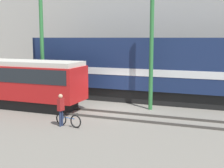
{
  "coord_description": "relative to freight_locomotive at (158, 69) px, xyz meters",
  "views": [
    {
      "loc": [
        7.19,
        -18.74,
        4.7
      ],
      "look_at": [
        0.15,
        -0.67,
        1.8
      ],
      "focal_mm": 50.0,
      "sensor_mm": 36.0,
      "label": 1
    }
  ],
  "objects": [
    {
      "name": "building_backdrop",
      "position": [
        -2.12,
        7.75,
        4.23
      ],
      "size": [
        34.82,
        6.0,
        13.38
      ],
      "color": "#B7B2A8",
      "rests_on": "ground"
    },
    {
      "name": "utility_pole_left",
      "position": [
        -8.12,
        -2.58,
        2.06
      ],
      "size": [
        0.28,
        0.28,
        9.05
      ],
      "color": "#2D7238",
      "rests_on": "ground"
    },
    {
      "name": "bicycle",
      "position": [
        -2.94,
        -8.08,
        -2.11
      ],
      "size": [
        1.67,
        0.47,
        0.76
      ],
      "color": "black",
      "rests_on": "ground"
    },
    {
      "name": "track_near",
      "position": [
        -2.12,
        -5.16,
        -2.39
      ],
      "size": [
        60.0,
        1.51,
        0.14
      ],
      "color": "#47423D",
      "rests_on": "ground"
    },
    {
      "name": "utility_pole_center",
      "position": [
        0.13,
        -2.58,
        1.09
      ],
      "size": [
        0.26,
        0.26,
        7.1
      ],
      "color": "#2D7238",
      "rests_on": "ground"
    },
    {
      "name": "person",
      "position": [
        -3.33,
        -8.17,
        -1.4
      ],
      "size": [
        0.28,
        0.39,
        1.75
      ],
      "color": "#232D4C",
      "rests_on": "ground"
    },
    {
      "name": "track_far",
      "position": [
        -2.12,
        0.0,
        -2.39
      ],
      "size": [
        60.0,
        1.51,
        0.14
      ],
      "color": "#47423D",
      "rests_on": "ground"
    },
    {
      "name": "freight_locomotive",
      "position": [
        0.0,
        0.0,
        0.0
      ],
      "size": [
        19.12,
        3.04,
        5.29
      ],
      "color": "black",
      "rests_on": "ground"
    },
    {
      "name": "ground_plane",
      "position": [
        -2.12,
        -3.49,
        -2.46
      ],
      "size": [
        120.0,
        120.0,
        0.0
      ],
      "primitive_type": "plane",
      "color": "slate"
    },
    {
      "name": "streetcar",
      "position": [
        -8.93,
        -5.16,
        -0.64
      ],
      "size": [
        10.37,
        2.54,
        3.19
      ],
      "color": "black",
      "rests_on": "ground"
    }
  ]
}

